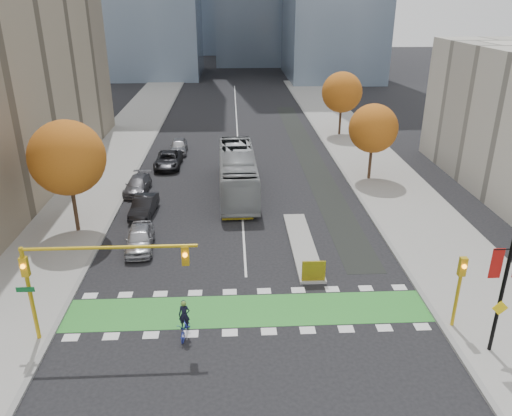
{
  "coord_description": "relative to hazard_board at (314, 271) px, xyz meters",
  "views": [
    {
      "loc": [
        -0.7,
        -21.34,
        15.87
      ],
      "look_at": [
        0.79,
        8.73,
        3.0
      ],
      "focal_mm": 35.0,
      "sensor_mm": 36.0,
      "label": 1
    }
  ],
  "objects": [
    {
      "name": "traffic_signal_west",
      "position": [
        -11.93,
        -4.71,
        3.23
      ],
      "size": [
        8.53,
        0.56,
        5.2
      ],
      "color": "#BF9914",
      "rests_on": "ground"
    },
    {
      "name": "parked_car_a",
      "position": [
        -11.05,
        4.93,
        -0.03
      ],
      "size": [
        2.14,
        4.62,
        1.53
      ],
      "primitive_type": "imported",
      "rotation": [
        0.0,
        0.0,
        0.07
      ],
      "color": "#A9A9AE",
      "rests_on": "ground"
    },
    {
      "name": "curb_east",
      "position": [
        6.0,
        15.8,
        -0.73
      ],
      "size": [
        0.3,
        120.0,
        0.16
      ],
      "primitive_type": "cube",
      "color": "gray",
      "rests_on": "ground"
    },
    {
      "name": "tree_west",
      "position": [
        -16.0,
        7.8,
        4.82
      ],
      "size": [
        5.2,
        5.2,
        8.22
      ],
      "color": "#332114",
      "rests_on": "ground"
    },
    {
      "name": "sidewalk_west",
      "position": [
        -17.5,
        15.8,
        -0.73
      ],
      "size": [
        7.0,
        120.0,
        0.15
      ],
      "primitive_type": "cube",
      "color": "gray",
      "rests_on": "ground"
    },
    {
      "name": "median_island",
      "position": [
        0.0,
        4.8,
        -0.72
      ],
      "size": [
        1.6,
        10.0,
        0.16
      ],
      "primitive_type": "cube",
      "color": "gray",
      "rests_on": "ground"
    },
    {
      "name": "hazard_board",
      "position": [
        0.0,
        0.0,
        0.0
      ],
      "size": [
        1.4,
        0.12,
        1.3
      ],
      "primitive_type": "cube",
      "color": "yellow",
      "rests_on": "median_island"
    },
    {
      "name": "centre_line",
      "position": [
        -4.0,
        35.8,
        -0.8
      ],
      "size": [
        0.15,
        70.0,
        0.01
      ],
      "primitive_type": "cube",
      "color": "silver",
      "rests_on": "ground"
    },
    {
      "name": "bike_lane_paint",
      "position": [
        3.5,
        25.8,
        -0.8
      ],
      "size": [
        2.5,
        50.0,
        0.01
      ],
      "primitive_type": "cube",
      "color": "black",
      "rests_on": "ground"
    },
    {
      "name": "ground",
      "position": [
        -4.0,
        -4.2,
        -0.8
      ],
      "size": [
        300.0,
        300.0,
        0.0
      ],
      "primitive_type": "plane",
      "color": "black",
      "rests_on": "ground"
    },
    {
      "name": "curb_west",
      "position": [
        -14.0,
        15.8,
        -0.73
      ],
      "size": [
        0.3,
        120.0,
        0.16
      ],
      "primitive_type": "cube",
      "color": "gray",
      "rests_on": "ground"
    },
    {
      "name": "tree_east_far",
      "position": [
        8.5,
        33.8,
        4.44
      ],
      "size": [
        4.8,
        4.8,
        7.65
      ],
      "color": "#332114",
      "rests_on": "ground"
    },
    {
      "name": "bus",
      "position": [
        -4.26,
        15.24,
        1.0
      ],
      "size": [
        3.28,
        13.0,
        3.61
      ],
      "primitive_type": "imported",
      "rotation": [
        0.0,
        0.0,
        0.02
      ],
      "color": "#979A9D",
      "rests_on": "ground"
    },
    {
      "name": "traffic_signal_east",
      "position": [
        6.5,
        -4.71,
        1.93
      ],
      "size": [
        0.35,
        0.43,
        4.1
      ],
      "color": "#BF9914",
      "rests_on": "ground"
    },
    {
      "name": "banner_lamppost",
      "position": [
        7.5,
        -6.7,
        3.81
      ],
      "size": [
        1.65,
        0.36,
        8.28
      ],
      "color": "black",
      "rests_on": "ground"
    },
    {
      "name": "tree_east_near",
      "position": [
        8.0,
        17.8,
        4.06
      ],
      "size": [
        4.4,
        4.4,
        7.08
      ],
      "color": "#332114",
      "rests_on": "ground"
    },
    {
      "name": "sidewalk_east",
      "position": [
        9.5,
        15.8,
        -0.73
      ],
      "size": [
        7.0,
        120.0,
        0.15
      ],
      "primitive_type": "cube",
      "color": "gray",
      "rests_on": "ground"
    },
    {
      "name": "parked_car_e",
      "position": [
        -10.5,
        27.46,
        -0.05
      ],
      "size": [
        1.91,
        4.46,
        1.5
      ],
      "primitive_type": "imported",
      "rotation": [
        0.0,
        0.0,
        0.03
      ],
      "color": "gray",
      "rests_on": "ground"
    },
    {
      "name": "parked_car_c",
      "position": [
        -13.0,
        15.65,
        -0.14
      ],
      "size": [
        2.11,
        4.67,
        1.33
      ],
      "primitive_type": "imported",
      "rotation": [
        0.0,
        0.0,
        -0.06
      ],
      "color": "#535258",
      "rests_on": "ground"
    },
    {
      "name": "cyclist",
      "position": [
        -7.24,
        -4.7,
        -0.12
      ],
      "size": [
        0.79,
        1.82,
        2.04
      ],
      "rotation": [
        0.0,
        0.0,
        -0.1
      ],
      "color": "#222F9E",
      "rests_on": "ground"
    },
    {
      "name": "parked_car_b",
      "position": [
        -11.66,
        10.65,
        -0.07
      ],
      "size": [
        1.87,
        4.51,
        1.45
      ],
      "primitive_type": "imported",
      "rotation": [
        0.0,
        0.0,
        -0.08
      ],
      "color": "black",
      "rests_on": "ground"
    },
    {
      "name": "bike_crossing",
      "position": [
        -4.0,
        -2.7,
        -0.79
      ],
      "size": [
        20.0,
        3.0,
        0.01
      ],
      "primitive_type": "cube",
      "color": "#2C872C",
      "rests_on": "ground"
    },
    {
      "name": "parked_car_d",
      "position": [
        -11.09,
        22.46,
        -0.06
      ],
      "size": [
        2.52,
        5.35,
        1.48
      ],
      "primitive_type": "imported",
      "rotation": [
        0.0,
        0.0,
        -0.01
      ],
      "color": "black",
      "rests_on": "ground"
    }
  ]
}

